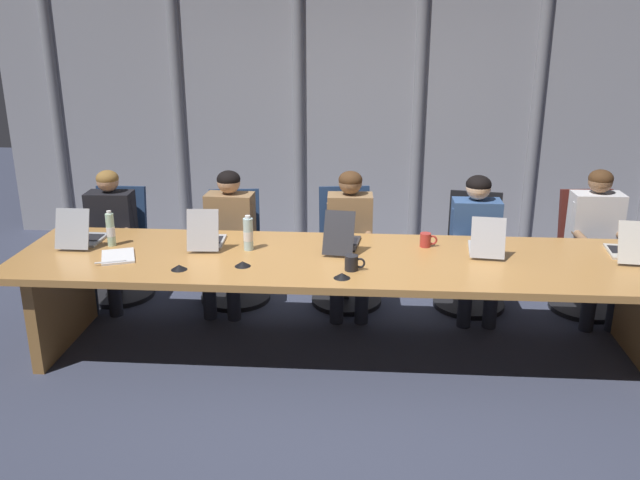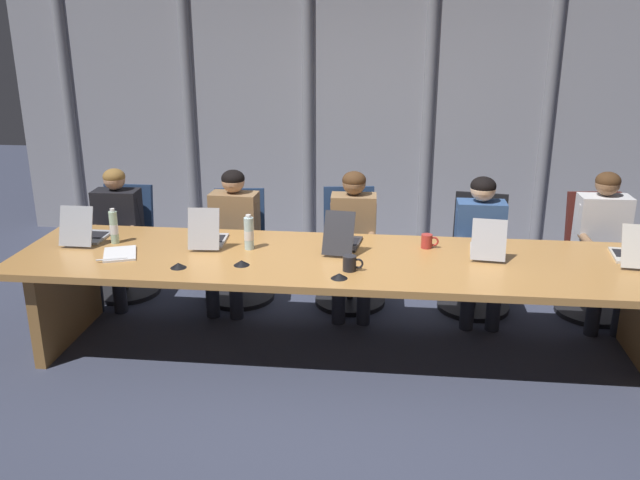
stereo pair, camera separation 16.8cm
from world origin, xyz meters
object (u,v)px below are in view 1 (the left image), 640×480
(laptop_right_end, at_px, (627,249))
(office_chair_left_end, at_px, (119,256))
(conference_mic_right_side, at_px, (342,276))
(water_bottle_secondary, at_px, (111,230))
(spiral_notepad, at_px, (118,257))
(office_chair_right_end, at_px, (588,266))
(coffee_mug_far, at_px, (352,263))
(person_right_mid, at_px, (477,236))
(person_right_end, at_px, (597,236))
(laptop_center, at_px, (342,240))
(person_center, at_px, (350,233))
(conference_mic_middle, at_px, (179,267))
(laptop_left_mid, at_px, (207,238))
(office_chair_right_mid, at_px, (471,264))
(laptop_right_mid, at_px, (486,245))
(office_chair_left_mid, at_px, (235,259))
(conference_mic_left_side, at_px, (243,264))
(person_left_mid, at_px, (228,231))
(laptop_left_end, at_px, (82,236))
(water_bottle_primary, at_px, (248,234))
(person_left_end, at_px, (109,230))
(coffee_mug_near, at_px, (426,240))
(office_chair_center, at_px, (346,260))

(laptop_right_end, bearing_deg, office_chair_left_end, 84.58)
(conference_mic_right_side, bearing_deg, laptop_right_end, 15.58)
(water_bottle_secondary, bearing_deg, spiral_notepad, -61.81)
(office_chair_right_end, relative_size, coffee_mug_far, 7.11)
(person_right_mid, distance_m, person_right_end, 0.95)
(laptop_center, xyz_separation_m, person_center, (0.04, 0.58, -0.14))
(coffee_mug_far, height_order, conference_mic_middle, coffee_mug_far)
(laptop_left_mid, height_order, office_chair_right_mid, laptop_left_mid)
(laptop_right_mid, height_order, office_chair_right_mid, laptop_right_mid)
(office_chair_left_mid, relative_size, coffee_mug_far, 6.73)
(conference_mic_left_side, relative_size, spiral_notepad, 0.30)
(person_left_mid, relative_size, water_bottle_secondary, 4.31)
(office_chair_right_mid, height_order, conference_mic_left_side, office_chair_right_mid)
(person_right_mid, bearing_deg, laptop_left_mid, -73.30)
(laptop_left_end, bearing_deg, conference_mic_right_side, -105.34)
(office_chair_right_end, relative_size, water_bottle_secondary, 3.68)
(laptop_left_end, xyz_separation_m, water_bottle_primary, (1.26, -0.05, 0.06))
(laptop_center, xyz_separation_m, office_chair_left_end, (-1.99, 0.74, -0.44))
(office_chair_left_mid, bearing_deg, spiral_notepad, -36.17)
(coffee_mug_far, bearing_deg, person_left_end, 153.44)
(water_bottle_secondary, bearing_deg, laptop_right_mid, 0.88)
(conference_mic_left_side, height_order, conference_mic_right_side, same)
(office_chair_left_end, relative_size, person_left_end, 0.83)
(water_bottle_primary, xyz_separation_m, conference_mic_left_side, (0.02, -0.34, -0.10))
(conference_mic_middle, bearing_deg, coffee_mug_far, 3.66)
(laptop_left_end, height_order, person_left_end, person_left_end)
(person_right_end, xyz_separation_m, water_bottle_primary, (-2.69, -0.68, 0.17))
(person_right_mid, bearing_deg, office_chair_right_end, 99.70)
(person_center, distance_m, coffee_mug_near, 0.78)
(office_chair_right_end, xyz_separation_m, person_right_mid, (-0.96, -0.16, 0.29))
(office_chair_center, relative_size, water_bottle_secondary, 3.64)
(person_center, xyz_separation_m, coffee_mug_far, (0.05, -1.04, 0.13))
(person_right_end, distance_m, coffee_mug_far, 2.19)
(laptop_center, height_order, conference_mic_middle, laptop_center)
(water_bottle_primary, bearing_deg, person_left_mid, 113.48)
(office_chair_left_end, bearing_deg, spiral_notepad, 21.65)
(person_center, bearing_deg, conference_mic_left_side, -36.60)
(person_left_mid, relative_size, coffee_mug_far, 8.32)
(water_bottle_primary, bearing_deg, spiral_notepad, -165.17)
(office_chair_right_end, distance_m, person_right_mid, 1.02)
(laptop_right_end, distance_m, person_center, 2.07)
(person_right_mid, relative_size, conference_mic_right_side, 10.39)
(laptop_left_mid, bearing_deg, laptop_left_end, 87.45)
(person_left_mid, distance_m, coffee_mug_far, 1.48)
(water_bottle_primary, xyz_separation_m, conference_mic_middle, (-0.39, -0.43, -0.10))
(office_chair_right_end, relative_size, conference_mic_middle, 8.92)
(person_left_end, height_order, person_right_mid, person_right_mid)
(person_left_mid, xyz_separation_m, conference_mic_middle, (-0.10, -1.11, 0.10))
(conference_mic_right_side, bearing_deg, water_bottle_secondary, 162.99)
(laptop_right_mid, xyz_separation_m, conference_mic_right_side, (-1.01, -0.57, -0.04))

